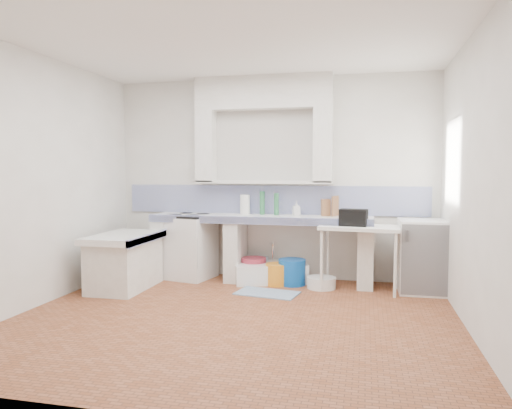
% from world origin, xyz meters
% --- Properties ---
extents(floor, '(4.50, 4.50, 0.00)m').
position_xyz_m(floor, '(0.00, 0.00, 0.00)').
color(floor, brown).
rests_on(floor, ground).
extents(ceiling, '(4.50, 4.50, 0.00)m').
position_xyz_m(ceiling, '(0.00, 0.00, 2.80)').
color(ceiling, white).
rests_on(ceiling, ground).
extents(wall_back, '(4.50, 0.00, 4.50)m').
position_xyz_m(wall_back, '(0.00, 2.00, 1.40)').
color(wall_back, white).
rests_on(wall_back, ground).
extents(wall_front, '(4.50, 0.00, 4.50)m').
position_xyz_m(wall_front, '(0.00, -2.00, 1.40)').
color(wall_front, white).
rests_on(wall_front, ground).
extents(wall_left, '(0.00, 4.50, 4.50)m').
position_xyz_m(wall_left, '(-2.25, 0.00, 1.40)').
color(wall_left, white).
rests_on(wall_left, ground).
extents(wall_right, '(0.00, 4.50, 4.50)m').
position_xyz_m(wall_right, '(2.25, 0.00, 1.40)').
color(wall_right, white).
rests_on(wall_right, ground).
extents(alcove_mass, '(1.90, 0.25, 0.45)m').
position_xyz_m(alcove_mass, '(-0.10, 1.88, 2.58)').
color(alcove_mass, white).
rests_on(alcove_mass, ground).
extents(window_frame, '(0.35, 0.86, 1.06)m').
position_xyz_m(window_frame, '(2.42, 1.20, 1.60)').
color(window_frame, '#3C2313').
rests_on(window_frame, ground).
extents(lace_valance, '(0.01, 0.84, 0.24)m').
position_xyz_m(lace_valance, '(2.28, 1.20, 1.98)').
color(lace_valance, white).
rests_on(lace_valance, ground).
extents(counter_slab, '(3.00, 0.60, 0.08)m').
position_xyz_m(counter_slab, '(-0.10, 1.70, 0.86)').
color(counter_slab, white).
rests_on(counter_slab, ground).
extents(counter_lip, '(3.00, 0.04, 0.10)m').
position_xyz_m(counter_lip, '(-0.10, 1.42, 0.86)').
color(counter_lip, navy).
rests_on(counter_lip, ground).
extents(counter_pier_left, '(0.20, 0.55, 0.82)m').
position_xyz_m(counter_pier_left, '(-1.50, 1.70, 0.41)').
color(counter_pier_left, white).
rests_on(counter_pier_left, ground).
extents(counter_pier_mid, '(0.20, 0.55, 0.82)m').
position_xyz_m(counter_pier_mid, '(-0.45, 1.70, 0.41)').
color(counter_pier_mid, white).
rests_on(counter_pier_mid, ground).
extents(counter_pier_right, '(0.20, 0.55, 0.82)m').
position_xyz_m(counter_pier_right, '(1.30, 1.70, 0.41)').
color(counter_pier_right, white).
rests_on(counter_pier_right, ground).
extents(peninsula_top, '(0.70, 1.10, 0.08)m').
position_xyz_m(peninsula_top, '(-1.70, 0.90, 0.66)').
color(peninsula_top, white).
rests_on(peninsula_top, ground).
extents(peninsula_base, '(0.60, 1.00, 0.62)m').
position_xyz_m(peninsula_base, '(-1.70, 0.90, 0.31)').
color(peninsula_base, white).
rests_on(peninsula_base, ground).
extents(peninsula_lip, '(0.04, 1.10, 0.10)m').
position_xyz_m(peninsula_lip, '(-1.37, 0.90, 0.66)').
color(peninsula_lip, navy).
rests_on(peninsula_lip, ground).
extents(backsplash, '(4.27, 0.03, 0.40)m').
position_xyz_m(backsplash, '(0.00, 1.99, 1.10)').
color(backsplash, navy).
rests_on(backsplash, ground).
extents(stove, '(0.72, 0.70, 0.86)m').
position_xyz_m(stove, '(-1.11, 1.67, 0.43)').
color(stove, white).
rests_on(stove, ground).
extents(sink, '(1.08, 0.81, 0.23)m').
position_xyz_m(sink, '(0.04, 1.68, 0.12)').
color(sink, white).
rests_on(sink, ground).
extents(side_table, '(1.03, 0.65, 0.04)m').
position_xyz_m(side_table, '(1.23, 1.47, 0.41)').
color(side_table, white).
rests_on(side_table, ground).
extents(fridge, '(0.59, 0.59, 0.90)m').
position_xyz_m(fridge, '(1.99, 1.56, 0.45)').
color(fridge, white).
rests_on(fridge, ground).
extents(bucket_red, '(0.43, 0.43, 0.32)m').
position_xyz_m(bucket_red, '(-0.19, 1.68, 0.16)').
color(bucket_red, '#A82C3F').
rests_on(bucket_red, ground).
extents(bucket_orange, '(0.38, 0.38, 0.28)m').
position_xyz_m(bucket_orange, '(0.16, 1.53, 0.14)').
color(bucket_orange, orange).
rests_on(bucket_orange, ground).
extents(bucket_blue, '(0.39, 0.39, 0.34)m').
position_xyz_m(bucket_blue, '(0.36, 1.59, 0.17)').
color(bucket_blue, '#0D53B3').
rests_on(bucket_blue, ground).
extents(basin_white, '(0.42, 0.42, 0.14)m').
position_xyz_m(basin_white, '(0.75, 1.47, 0.07)').
color(basin_white, white).
rests_on(basin_white, ground).
extents(water_bottle_a, '(0.10, 0.10, 0.31)m').
position_xyz_m(water_bottle_a, '(-0.06, 1.85, 0.16)').
color(water_bottle_a, silver).
rests_on(water_bottle_a, ground).
extents(water_bottle_b, '(0.09, 0.09, 0.28)m').
position_xyz_m(water_bottle_b, '(0.19, 1.85, 0.14)').
color(water_bottle_b, silver).
rests_on(water_bottle_b, ground).
extents(black_bag, '(0.36, 0.24, 0.21)m').
position_xyz_m(black_bag, '(1.15, 1.44, 0.92)').
color(black_bag, black).
rests_on(black_bag, side_table).
extents(green_bottle_a, '(0.07, 0.07, 0.32)m').
position_xyz_m(green_bottle_a, '(-0.11, 1.85, 1.06)').
color(green_bottle_a, '#2A6C40').
rests_on(green_bottle_a, counter_slab).
extents(green_bottle_b, '(0.07, 0.07, 0.30)m').
position_xyz_m(green_bottle_b, '(0.10, 1.82, 1.05)').
color(green_bottle_b, '#2A6C40').
rests_on(green_bottle_b, counter_slab).
extents(knife_block, '(0.14, 0.12, 0.23)m').
position_xyz_m(knife_block, '(0.77, 1.83, 1.01)').
color(knife_block, '#99633D').
rests_on(knife_block, counter_slab).
extents(cutting_board, '(0.09, 0.19, 0.27)m').
position_xyz_m(cutting_board, '(0.90, 1.85, 1.04)').
color(cutting_board, '#99633D').
rests_on(cutting_board, counter_slab).
extents(paper_towel, '(0.16, 0.16, 0.27)m').
position_xyz_m(paper_towel, '(-0.35, 1.85, 1.04)').
color(paper_towel, white).
rests_on(paper_towel, counter_slab).
extents(soap_bottle, '(0.12, 0.12, 0.19)m').
position_xyz_m(soap_bottle, '(0.37, 1.85, 1.00)').
color(soap_bottle, white).
rests_on(soap_bottle, counter_slab).
extents(rug, '(0.81, 0.55, 0.01)m').
position_xyz_m(rug, '(0.13, 1.05, 0.01)').
color(rug, '#2A4F7E').
rests_on(rug, ground).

